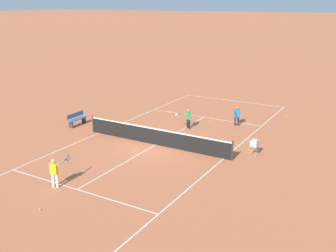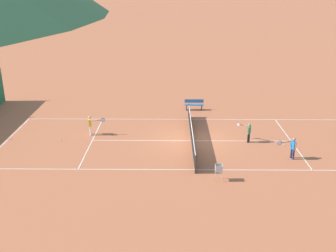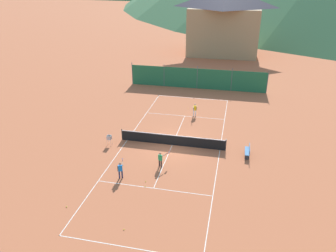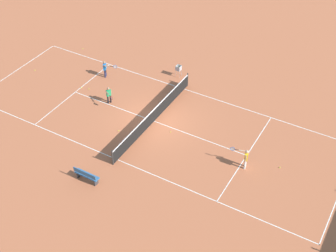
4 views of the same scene
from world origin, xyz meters
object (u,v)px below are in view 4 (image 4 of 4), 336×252
at_px(ball_hopper, 178,69).
at_px(player_far_baseline, 105,68).
at_px(player_near_service, 245,157).
at_px(tennis_ball_mid_court, 81,87).
at_px(tennis_net, 154,115).
at_px(player_far_service, 109,94).
at_px(tennis_ball_alley_right, 89,89).
at_px(tennis_ball_by_net_right, 280,167).
at_px(courtside_bench, 86,175).
at_px(tennis_ball_alley_left, 35,70).
at_px(tennis_ball_by_net_left, 171,132).
at_px(tennis_ball_near_corner, 118,131).
at_px(tennis_ball_service_box, 83,49).

bearing_deg(ball_hopper, player_far_baseline, -59.46).
relative_size(player_near_service, tennis_ball_mid_court, 19.99).
bearing_deg(ball_hopper, tennis_net, 12.14).
bearing_deg(player_far_service, player_near_service, 83.64).
distance_m(tennis_ball_alley_right, tennis_ball_mid_court, 0.57).
relative_size(tennis_net, tennis_ball_by_net_right, 139.09).
bearing_deg(courtside_bench, ball_hopper, -176.83).
bearing_deg(tennis_ball_by_net_right, courtside_bench, -54.71).
relative_size(tennis_net, tennis_ball_alley_right, 139.09).
xyz_separation_m(tennis_ball_alley_left, tennis_ball_mid_court, (0.04, 4.34, 0.00)).
xyz_separation_m(tennis_ball_by_net_left, courtside_bench, (5.91, -1.97, 0.42)).
relative_size(player_far_baseline, courtside_bench, 0.87).
bearing_deg(tennis_ball_alley_left, player_far_service, 86.01).
height_order(tennis_ball_alley_left, ball_hopper, ball_hopper).
bearing_deg(tennis_ball_alley_left, tennis_net, 86.50).
bearing_deg(tennis_ball_near_corner, tennis_net, 144.02).
relative_size(player_near_service, tennis_ball_by_net_right, 19.99).
relative_size(player_near_service, tennis_ball_by_net_left, 19.99).
relative_size(player_far_service, ball_hopper, 1.41).
xyz_separation_m(tennis_ball_mid_court, ball_hopper, (-4.69, 5.20, 0.62)).
bearing_deg(tennis_ball_mid_court, tennis_ball_service_box, -143.18).
bearing_deg(player_far_baseline, tennis_ball_near_corner, 42.75).
relative_size(player_far_baseline, tennis_ball_service_box, 19.72).
height_order(tennis_ball_by_net_left, courtside_bench, courtside_bench).
relative_size(tennis_ball_by_net_left, tennis_ball_near_corner, 1.00).
bearing_deg(player_near_service, tennis_ball_mid_court, -97.02).
xyz_separation_m(tennis_ball_mid_court, tennis_ball_near_corner, (2.57, 4.92, 0.00)).
height_order(tennis_ball_near_corner, courtside_bench, courtside_bench).
height_order(player_far_service, tennis_ball_by_net_right, player_far_service).
bearing_deg(tennis_ball_alley_right, player_near_service, 82.11).
height_order(player_far_service, tennis_ball_alley_right, player_far_service).
bearing_deg(tennis_ball_alley_right, tennis_net, 82.69).
height_order(player_far_service, tennis_ball_alley_left, player_far_service).
bearing_deg(player_far_baseline, tennis_net, 65.01).
distance_m(player_far_baseline, tennis_ball_by_net_right, 14.37).
bearing_deg(courtside_bench, tennis_ball_alley_left, -124.49).
distance_m(tennis_ball_alley_right, tennis_ball_near_corner, 5.13).
height_order(player_near_service, tennis_ball_alley_left, player_near_service).
relative_size(tennis_net, tennis_ball_service_box, 139.09).
xyz_separation_m(tennis_net, player_far_baseline, (-2.64, -5.66, 0.26)).
bearing_deg(tennis_ball_mid_court, player_far_service, 80.56).
distance_m(player_near_service, tennis_ball_alley_left, 17.41).
bearing_deg(tennis_net, player_far_service, -92.54).
height_order(player_far_baseline, tennis_ball_service_box, player_far_baseline).
distance_m(player_far_baseline, courtside_bench, 10.36).
xyz_separation_m(player_far_baseline, tennis_ball_near_corner, (4.59, 4.24, -0.72)).
relative_size(tennis_ball_alley_right, courtside_bench, 0.04).
xyz_separation_m(tennis_ball_alley_right, ball_hopper, (-4.56, 4.65, 0.62)).
height_order(tennis_ball_mid_court, ball_hopper, ball_hopper).
distance_m(player_far_baseline, tennis_ball_alley_left, 5.45).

